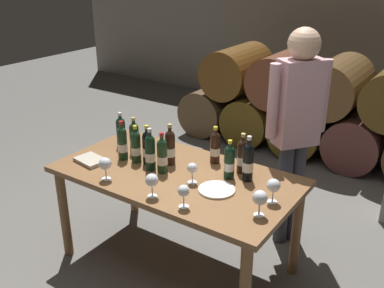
# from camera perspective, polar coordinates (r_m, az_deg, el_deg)

# --- Properties ---
(ground_plane) EXTENTS (14.00, 14.00, 0.00)m
(ground_plane) POSITION_cam_1_polar(r_m,az_deg,el_deg) (3.48, -1.92, -15.02)
(ground_plane) COLOR #66635E
(cellar_back_wall) EXTENTS (10.00, 0.24, 2.80)m
(cellar_back_wall) POSITION_cam_1_polar(r_m,az_deg,el_deg) (6.65, 20.55, 15.19)
(cellar_back_wall) COLOR gray
(cellar_back_wall) RESTS_ON ground_plane
(barrel_stack) EXTENTS (3.12, 0.90, 1.15)m
(barrel_stack) POSITION_cam_1_polar(r_m,az_deg,el_deg) (5.32, 14.77, 4.71)
(barrel_stack) COLOR brown
(barrel_stack) RESTS_ON ground_plane
(dining_table) EXTENTS (1.70, 0.90, 0.76)m
(dining_table) POSITION_cam_1_polar(r_m,az_deg,el_deg) (3.11, -2.08, -5.28)
(dining_table) COLOR brown
(dining_table) RESTS_ON ground_plane
(wine_bottle_0) EXTENTS (0.07, 0.07, 0.32)m
(wine_bottle_0) POSITION_cam_1_polar(r_m,az_deg,el_deg) (2.94, 7.29, -2.28)
(wine_bottle_0) COLOR black
(wine_bottle_0) RESTS_ON dining_table
(wine_bottle_1) EXTENTS (0.07, 0.07, 0.28)m
(wine_bottle_1) POSITION_cam_1_polar(r_m,az_deg,el_deg) (2.97, 4.87, -2.29)
(wine_bottle_1) COLOR black
(wine_bottle_1) RESTS_ON dining_table
(wine_bottle_2) EXTENTS (0.07, 0.07, 0.28)m
(wine_bottle_2) POSITION_cam_1_polar(r_m,az_deg,el_deg) (3.21, -7.29, -0.29)
(wine_bottle_2) COLOR #19381E
(wine_bottle_2) RESTS_ON dining_table
(wine_bottle_3) EXTENTS (0.07, 0.07, 0.28)m
(wine_bottle_3) POSITION_cam_1_polar(r_m,az_deg,el_deg) (3.18, 3.02, -0.39)
(wine_bottle_3) COLOR black
(wine_bottle_3) RESTS_ON dining_table
(wine_bottle_4) EXTENTS (0.07, 0.07, 0.29)m
(wine_bottle_4) POSITION_cam_1_polar(r_m,az_deg,el_deg) (3.05, 6.55, -1.53)
(wine_bottle_4) COLOR black
(wine_bottle_4) RESTS_ON dining_table
(wine_bottle_5) EXTENTS (0.07, 0.07, 0.28)m
(wine_bottle_5) POSITION_cam_1_polar(r_m,az_deg,el_deg) (3.50, -9.21, 1.57)
(wine_bottle_5) COLOR black
(wine_bottle_5) RESTS_ON dining_table
(wine_bottle_6) EXTENTS (0.07, 0.07, 0.31)m
(wine_bottle_6) POSITION_cam_1_polar(r_m,az_deg,el_deg) (3.15, -2.86, -0.40)
(wine_bottle_6) COLOR black
(wine_bottle_6) RESTS_ON dining_table
(wine_bottle_7) EXTENTS (0.07, 0.07, 0.30)m
(wine_bottle_7) POSITION_cam_1_polar(r_m,az_deg,el_deg) (3.04, -3.89, -1.49)
(wine_bottle_7) COLOR #19381E
(wine_bottle_7) RESTS_ON dining_table
(wine_bottle_8) EXTENTS (0.07, 0.07, 0.31)m
(wine_bottle_8) POSITION_cam_1_polar(r_m,az_deg,el_deg) (3.08, -5.44, -1.06)
(wine_bottle_8) COLOR black
(wine_bottle_8) RESTS_ON dining_table
(wine_bottle_9) EXTENTS (0.07, 0.07, 0.30)m
(wine_bottle_9) POSITION_cam_1_polar(r_m,az_deg,el_deg) (3.27, -9.03, 0.15)
(wine_bottle_9) COLOR #19381E
(wine_bottle_9) RESTS_ON dining_table
(wine_bottle_10) EXTENTS (0.07, 0.07, 0.30)m
(wine_bottle_10) POSITION_cam_1_polar(r_m,az_deg,el_deg) (3.17, -5.80, -0.44)
(wine_bottle_10) COLOR black
(wine_bottle_10) RESTS_ON dining_table
(wine_bottle_11) EXTENTS (0.07, 0.07, 0.29)m
(wine_bottle_11) POSITION_cam_1_polar(r_m,az_deg,el_deg) (3.36, -7.50, 0.80)
(wine_bottle_11) COLOR #19381E
(wine_bottle_11) RESTS_ON dining_table
(wine_glass_0) EXTENTS (0.09, 0.09, 0.16)m
(wine_glass_0) POSITION_cam_1_polar(r_m,az_deg,el_deg) (2.71, 10.52, -5.40)
(wine_glass_0) COLOR white
(wine_glass_0) RESTS_ON dining_table
(wine_glass_1) EXTENTS (0.07, 0.07, 0.15)m
(wine_glass_1) POSITION_cam_1_polar(r_m,az_deg,el_deg) (2.62, -1.09, -6.21)
(wine_glass_1) COLOR white
(wine_glass_1) RESTS_ON dining_table
(wine_glass_2) EXTENTS (0.08, 0.08, 0.16)m
(wine_glass_2) POSITION_cam_1_polar(r_m,az_deg,el_deg) (2.74, -5.24, -4.78)
(wine_glass_2) COLOR white
(wine_glass_2) RESTS_ON dining_table
(wine_glass_3) EXTENTS (0.09, 0.09, 0.16)m
(wine_glass_3) POSITION_cam_1_polar(r_m,az_deg,el_deg) (2.99, -11.21, -2.60)
(wine_glass_3) COLOR white
(wine_glass_3) RESTS_ON dining_table
(wine_glass_4) EXTENTS (0.09, 0.09, 0.16)m
(wine_glass_4) POSITION_cam_1_polar(r_m,az_deg,el_deg) (2.56, 8.81, -6.98)
(wine_glass_4) COLOR white
(wine_glass_4) RESTS_ON dining_table
(wine_glass_5) EXTENTS (0.07, 0.07, 0.14)m
(wine_glass_5) POSITION_cam_1_polar(r_m,az_deg,el_deg) (2.90, 0.03, -3.25)
(wine_glass_5) COLOR white
(wine_glass_5) RESTS_ON dining_table
(tasting_notebook) EXTENTS (0.24, 0.19, 0.03)m
(tasting_notebook) POSITION_cam_1_polar(r_m,az_deg,el_deg) (3.31, -13.03, -2.08)
(tasting_notebook) COLOR #B2A893
(tasting_notebook) RESTS_ON dining_table
(serving_plate) EXTENTS (0.24, 0.24, 0.01)m
(serving_plate) POSITION_cam_1_polar(r_m,az_deg,el_deg) (2.85, 3.22, -5.95)
(serving_plate) COLOR white
(serving_plate) RESTS_ON dining_table
(sommelier_presenting) EXTENTS (0.34, 0.41, 1.72)m
(sommelier_presenting) POSITION_cam_1_polar(r_m,az_deg,el_deg) (3.33, 13.43, 3.06)
(sommelier_presenting) COLOR #383842
(sommelier_presenting) RESTS_ON ground_plane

